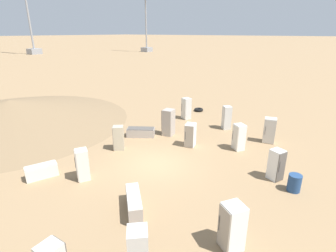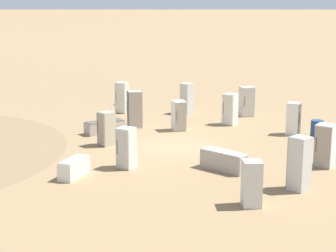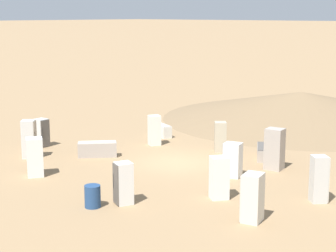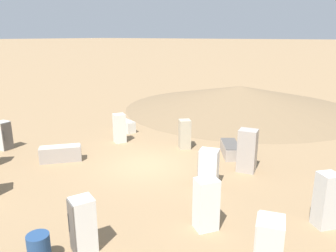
% 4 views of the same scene
% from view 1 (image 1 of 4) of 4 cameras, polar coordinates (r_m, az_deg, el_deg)
% --- Properties ---
extents(ground_plane, '(1000.00, 1000.00, 0.00)m').
position_cam_1_polar(ground_plane, '(14.97, -2.68, -8.33)').
color(ground_plane, '#937551').
extents(dirt_mound, '(18.75, 18.75, 1.84)m').
position_cam_1_polar(dirt_mound, '(25.05, -30.99, 2.78)').
color(dirt_mound, '#7F6647').
rests_on(dirt_mound, ground_plane).
extents(power_pylon_0, '(9.20, 3.15, 26.29)m').
position_cam_1_polar(power_pylon_0, '(101.24, -4.78, 20.43)').
color(power_pylon_0, gray).
rests_on(power_pylon_0, ground_plane).
extents(power_pylon_1, '(10.42, 3.57, 29.78)m').
position_cam_1_polar(power_pylon_1, '(100.04, -27.86, 18.99)').
color(power_pylon_1, gray).
rests_on(power_pylon_1, ground_plane).
extents(discarded_fridge_0, '(0.88, 0.81, 1.70)m').
position_cam_1_polar(discarded_fridge_0, '(18.77, 21.21, -0.89)').
color(discarded_fridge_0, beige).
rests_on(discarded_fridge_0, ground_plane).
extents(discarded_fridge_1, '(1.79, 1.69, 0.77)m').
position_cam_1_polar(discarded_fridge_1, '(11.40, -7.43, -16.26)').
color(discarded_fridge_1, '#A89E93').
rests_on(discarded_fridge_1, ground_plane).
extents(discarded_fridge_2, '(0.85, 0.88, 1.90)m').
position_cam_1_polar(discarded_fridge_2, '(18.72, 0.08, 0.79)').
color(discarded_fridge_2, '#A89E93').
rests_on(discarded_fridge_2, ground_plane).
extents(discarded_fridge_3, '(0.83, 0.81, 1.81)m').
position_cam_1_polar(discarded_fridge_3, '(22.36, 3.99, 3.81)').
color(discarded_fridge_3, silver).
rests_on(discarded_fridge_3, ground_plane).
extents(discarded_fridge_4, '(0.82, 0.82, 1.79)m').
position_cam_1_polar(discarded_fridge_4, '(20.44, 12.63, 1.79)').
color(discarded_fridge_4, silver).
rests_on(discarded_fridge_4, ground_plane).
extents(discarded_fridge_5, '(0.88, 0.87, 1.67)m').
position_cam_1_polar(discarded_fridge_5, '(17.02, 15.16, -2.35)').
color(discarded_fridge_5, white).
rests_on(discarded_fridge_5, ground_plane).
extents(discarded_fridge_8, '(0.78, 0.89, 1.52)m').
position_cam_1_polar(discarded_fridge_8, '(17.03, 4.87, -1.96)').
color(discarded_fridge_8, white).
rests_on(discarded_fridge_8, ground_plane).
extents(discarded_fridge_9, '(0.87, 0.86, 1.56)m').
position_cam_1_polar(discarded_fridge_9, '(16.74, -10.73, -2.57)').
color(discarded_fridge_9, '#B2A88E').
rests_on(discarded_fridge_9, ground_plane).
extents(discarded_fridge_10, '(0.82, 0.82, 1.62)m').
position_cam_1_polar(discarded_fridge_10, '(13.88, -18.15, -8.01)').
color(discarded_fridge_10, silver).
rests_on(discarded_fridge_10, ground_plane).
extents(discarded_fridge_11, '(2.05, 1.69, 0.62)m').
position_cam_1_polar(discarded_fridge_11, '(18.78, -5.94, -1.35)').
color(discarded_fridge_11, '#A89E93').
rests_on(discarded_fridge_11, ground_plane).
extents(discarded_fridge_12, '(0.95, 0.96, 1.71)m').
position_cam_1_polar(discarded_fridge_12, '(9.72, 13.78, -20.56)').
color(discarded_fridge_12, white).
rests_on(discarded_fridge_12, ground_plane).
extents(discarded_fridge_13, '(0.81, 0.77, 1.60)m').
position_cam_1_polar(discarded_fridge_13, '(14.30, 22.50, -7.80)').
color(discarded_fridge_13, white).
rests_on(discarded_fridge_13, ground_plane).
extents(discarded_fridge_14, '(1.05, 1.61, 0.70)m').
position_cam_1_polar(discarded_fridge_14, '(15.05, -25.82, -8.84)').
color(discarded_fridge_14, silver).
rests_on(discarded_fridge_14, ground_plane).
extents(scrap_tire, '(0.85, 0.85, 0.26)m').
position_cam_1_polar(scrap_tire, '(24.89, 6.68, 3.54)').
color(scrap_tire, black).
rests_on(scrap_tire, ground_plane).
extents(rusty_barrel, '(0.59, 0.59, 0.84)m').
position_cam_1_polar(rusty_barrel, '(13.82, 25.81, -11.09)').
color(rusty_barrel, navy).
rests_on(rusty_barrel, ground_plane).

